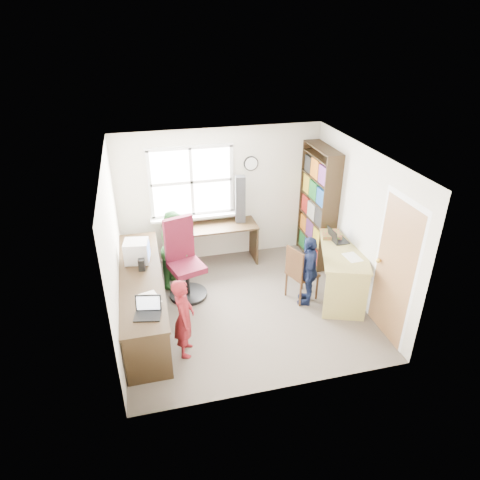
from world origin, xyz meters
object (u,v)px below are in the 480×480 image
at_px(right_desk, 342,261).
at_px(potted_plant, 182,222).
at_px(l_desk, 158,306).
at_px(person_red, 184,318).
at_px(cd_tower, 240,199).
at_px(bookshelf, 318,208).
at_px(laptop_left, 148,310).
at_px(person_green, 176,249).
at_px(swivel_chair, 184,264).
at_px(wooden_chair, 299,272).
at_px(crt_monitor, 137,251).
at_px(laptop_right, 336,238).
at_px(person_navy, 309,270).

bearing_deg(right_desk, potted_plant, 168.58).
relative_size(l_desk, person_red, 2.59).
bearing_deg(cd_tower, bookshelf, -6.57).
distance_m(right_desk, person_red, 2.71).
relative_size(right_desk, laptop_left, 4.27).
relative_size(laptop_left, person_green, 0.28).
xyz_separation_m(swivel_chair, cd_tower, (1.14, 0.90, 0.62)).
bearing_deg(person_red, bookshelf, -43.68).
bearing_deg(l_desk, wooden_chair, 7.63).
relative_size(right_desk, swivel_chair, 1.21).
height_order(l_desk, wooden_chair, wooden_chair).
bearing_deg(crt_monitor, l_desk, -66.29).
relative_size(laptop_right, person_red, 0.29).
height_order(cd_tower, person_green, cd_tower).
xyz_separation_m(laptop_left, person_green, (0.53, 1.76, -0.14)).
bearing_deg(laptop_left, crt_monitor, 104.69).
bearing_deg(laptop_right, swivel_chair, 80.50).
distance_m(right_desk, laptop_left, 3.15).
distance_m(laptop_right, cd_tower, 1.80).
bearing_deg(person_green, laptop_right, -79.73).
distance_m(laptop_right, person_red, 2.81).
xyz_separation_m(laptop_left, person_navy, (2.44, 0.73, -0.23)).
xyz_separation_m(right_desk, crt_monitor, (-3.11, 0.50, 0.32)).
bearing_deg(potted_plant, l_desk, -108.61).
distance_m(bookshelf, person_navy, 1.50).
bearing_deg(laptop_left, person_green, 84.60).
bearing_deg(right_desk, l_desk, -154.52).
bearing_deg(l_desk, person_navy, 4.64).
bearing_deg(swivel_chair, wooden_chair, -35.27).
xyz_separation_m(right_desk, bookshelf, (0.06, 1.19, 0.40)).
bearing_deg(l_desk, laptop_left, -103.76).
xyz_separation_m(person_red, person_navy, (2.00, 0.69, 0.00)).
xyz_separation_m(right_desk, person_navy, (-0.60, -0.09, -0.03)).
height_order(l_desk, right_desk, right_desk).
bearing_deg(laptop_left, person_navy, 28.00).
bearing_deg(right_desk, person_navy, -151.47).
xyz_separation_m(swivel_chair, person_navy, (1.82, -0.68, 0.01)).
xyz_separation_m(right_desk, potted_plant, (-2.33, 1.42, 0.29)).
height_order(cd_tower, person_navy, cd_tower).
relative_size(l_desk, swivel_chair, 2.27).
height_order(person_green, person_navy, person_green).
bearing_deg(l_desk, crt_monitor, 105.20).
relative_size(bookshelf, person_navy, 1.83).
distance_m(crt_monitor, laptop_right, 3.12).
height_order(laptop_right, cd_tower, cd_tower).
bearing_deg(cd_tower, crt_monitor, -145.05).
bearing_deg(person_red, wooden_chair, -57.52).
bearing_deg(cd_tower, l_desk, -125.99).
relative_size(bookshelf, cd_tower, 2.46).
bearing_deg(person_green, person_navy, -93.01).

